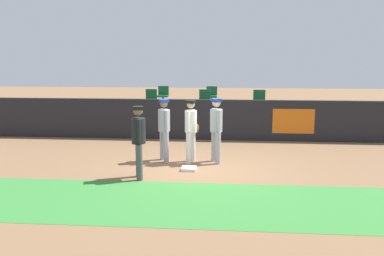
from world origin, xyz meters
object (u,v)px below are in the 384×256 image
player_umpire (139,137)px  seat_back_left (163,94)px  seat_front_center (205,99)px  seat_front_left (151,98)px  first_base (189,169)px  seat_front_right (259,99)px  player_runner_visitor (164,126)px  seat_back_center (212,95)px  player_fielder_home (191,127)px  player_coach_visitor (216,126)px

player_umpire → seat_back_left: size_ratio=2.21×
seat_front_center → seat_front_left: size_ratio=1.00×
first_base → player_umpire: bearing=-143.4°
seat_front_right → seat_back_left: (-4.16, 1.80, -0.00)m
player_runner_visitor → seat_front_left: size_ratio=2.19×
seat_back_left → seat_back_center: (2.19, -0.00, -0.00)m
player_fielder_home → seat_front_right: player_fielder_home is taller
first_base → seat_front_center: seat_front_center is taller
first_base → seat_back_left: seat_back_left is taller
seat_front_left → seat_back_center: 3.01m
first_base → seat_front_left: 6.29m
player_coach_visitor → seat_back_center: player_coach_visitor is taller
seat_front_left → seat_front_center: bearing=-0.0°
player_fielder_home → seat_back_center: 6.70m
player_fielder_home → seat_front_right: size_ratio=2.18×
seat_front_left → player_runner_visitor: bearing=-75.1°
player_umpire → seat_front_left: size_ratio=2.21×
seat_front_left → first_base: bearing=-70.0°
player_runner_visitor → seat_back_center: bearing=141.6°
seat_front_center → seat_front_left: 2.20m
player_umpire → player_runner_visitor: bearing=153.5°
player_runner_visitor → player_umpire: size_ratio=0.99×
player_fielder_home → seat_front_right: (2.30, 4.88, 0.33)m
first_base → seat_front_left: size_ratio=0.48×
player_coach_visitor → seat_front_right: player_coach_visitor is taller
player_umpire → seat_front_center: player_umpire is taller
player_coach_visitor → seat_back_center: 6.69m
player_umpire → seat_front_left: (-0.92, 6.66, 0.31)m
player_runner_visitor → seat_front_center: bearing=140.4°
player_coach_visitor → player_runner_visitor: bearing=-115.6°
seat_front_left → seat_back_left: bearing=82.9°
player_umpire → seat_front_center: bearing=153.6°
seat_back_left → seat_back_center: same height
seat_back_center → seat_back_left: bearing=180.0°
seat_front_right → seat_back_left: 4.54m
player_coach_visitor → player_umpire: 2.60m
first_base → player_fielder_home: size_ratio=0.22×
first_base → player_fielder_home: 1.35m
player_runner_visitor → player_coach_visitor: 1.54m
seat_front_center → player_runner_visitor: bearing=-100.9°
player_coach_visitor → seat_back_center: (-0.40, 6.67, 0.29)m
first_base → seat_front_right: seat_front_right is taller
player_runner_visitor → seat_back_left: (-1.05, 6.60, 0.32)m
player_runner_visitor → player_coach_visitor: player_coach_visitor is taller
player_fielder_home → seat_back_center: size_ratio=2.18×
player_fielder_home → player_coach_visitor: bearing=107.9°
seat_front_right → player_coach_visitor: bearing=-107.9°
player_fielder_home → seat_front_left: 5.32m
player_fielder_home → seat_back_left: player_fielder_home is taller
first_base → seat_front_center: bearing=89.0°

